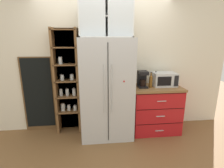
{
  "coord_description": "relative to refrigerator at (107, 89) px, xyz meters",
  "views": [
    {
      "loc": [
        -0.23,
        -3.0,
        1.8
      ],
      "look_at": [
        0.1,
        0.01,
        1.0
      ],
      "focal_mm": 27.66,
      "sensor_mm": 36.0,
      "label": 1
    }
  ],
  "objects": [
    {
      "name": "bottle_amber",
      "position": [
        0.83,
        0.01,
        0.13
      ],
      "size": [
        0.06,
        0.06,
        0.29
      ],
      "color": "brown",
      "rests_on": "counter_cabinet"
    },
    {
      "name": "bottle_clear",
      "position": [
        0.96,
        0.13,
        0.13
      ],
      "size": [
        0.07,
        0.07,
        0.28
      ],
      "color": "silver",
      "rests_on": "counter_cabinet"
    },
    {
      "name": "microwave",
      "position": [
        1.12,
        0.1,
        0.13
      ],
      "size": [
        0.44,
        0.33,
        0.26
      ],
      "color": "silver",
      "rests_on": "counter_cabinet"
    },
    {
      "name": "coffee_maker",
      "position": [
        0.68,
        0.05,
        0.16
      ],
      "size": [
        0.17,
        0.2,
        0.31
      ],
      "color": "black",
      "rests_on": "counter_cabinet"
    },
    {
      "name": "counter_cabinet",
      "position": [
        0.96,
        0.05,
        -0.45
      ],
      "size": [
        0.94,
        0.61,
        0.91
      ],
      "color": "red",
      "rests_on": "ground"
    },
    {
      "name": "refrigerator",
      "position": [
        0.0,
        0.0,
        0.0
      ],
      "size": [
        0.93,
        0.7,
        1.82
      ],
      "color": "silver",
      "rests_on": "ground"
    },
    {
      "name": "mug_red",
      "position": [
        0.96,
        0.06,
        0.05
      ],
      "size": [
        0.11,
        0.08,
        0.09
      ],
      "color": "red",
      "rests_on": "counter_cabinet"
    },
    {
      "name": "chalkboard_menu",
      "position": [
        -1.3,
        0.31,
        -0.17
      ],
      "size": [
        0.6,
        0.04,
        1.48
      ],
      "color": "brown",
      "rests_on": "ground"
    },
    {
      "name": "wall_back_cream",
      "position": [
        -0.0,
        0.39,
        0.37
      ],
      "size": [
        5.0,
        0.1,
        2.55
      ],
      "primitive_type": "cube",
      "color": "silver",
      "rests_on": "ground"
    },
    {
      "name": "pantry_shelf_column",
      "position": [
        -0.74,
        0.27,
        0.1
      ],
      "size": [
        0.5,
        0.29,
        1.99
      ],
      "color": "brown",
      "rests_on": "ground"
    },
    {
      "name": "upper_cabinet",
      "position": [
        -0.0,
        0.05,
        1.24
      ],
      "size": [
        0.89,
        0.32,
        0.66
      ],
      "color": "silver",
      "rests_on": "refrigerator"
    },
    {
      "name": "ground_plane",
      "position": [
        -0.0,
        -0.01,
        -0.91
      ],
      "size": [
        10.71,
        10.71,
        0.0
      ],
      "primitive_type": "plane",
      "color": "brown"
    },
    {
      "name": "mug_cream",
      "position": [
        0.96,
        0.03,
        0.05
      ],
      "size": [
        0.12,
        0.08,
        0.1
      ],
      "color": "silver",
      "rests_on": "counter_cabinet"
    }
  ]
}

